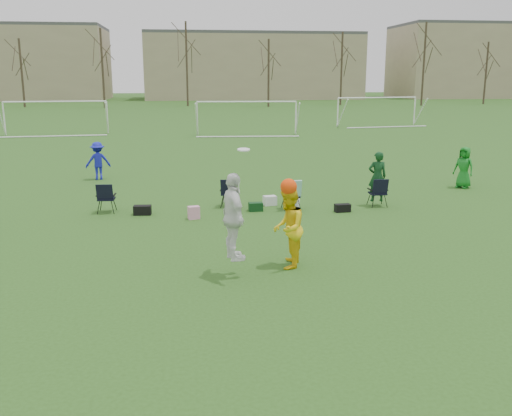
{
  "coord_description": "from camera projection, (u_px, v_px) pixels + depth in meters",
  "views": [
    {
      "loc": [
        -0.62,
        -10.21,
        4.37
      ],
      "look_at": [
        1.03,
        2.95,
        1.25
      ],
      "focal_mm": 40.0,
      "sensor_mm": 36.0,
      "label": 1
    }
  ],
  "objects": [
    {
      "name": "fielder_blue",
      "position": [
        98.0,
        161.0,
        24.07
      ],
      "size": [
        1.15,
        0.83,
        1.6
      ],
      "primitive_type": "imported",
      "rotation": [
        0.0,
        0.0,
        3.39
      ],
      "color": "#171CB2",
      "rests_on": "ground"
    },
    {
      "name": "tree_line",
      "position": [
        189.0,
        69.0,
        77.26
      ],
      "size": [
        110.28,
        3.28,
        11.4
      ],
      "color": "#382B21",
      "rests_on": "ground"
    },
    {
      "name": "building_row",
      "position": [
        223.0,
        65.0,
        103.1
      ],
      "size": [
        126.0,
        16.0,
        13.0
      ],
      "color": "tan",
      "rests_on": "ground"
    },
    {
      "name": "fielder_green_far",
      "position": [
        464.0,
        167.0,
        22.31
      ],
      "size": [
        0.88,
        0.94,
        1.62
      ],
      "primitive_type": "imported",
      "rotation": [
        0.0,
        0.0,
        -0.94
      ],
      "color": "#14731F",
      "rests_on": "ground"
    },
    {
      "name": "ground",
      "position": [
        222.0,
        308.0,
        10.94
      ],
      "size": [
        260.0,
        260.0,
        0.0
      ],
      "primitive_type": "plane",
      "color": "#295019",
      "rests_on": "ground"
    },
    {
      "name": "goal_right",
      "position": [
        377.0,
        103.0,
        49.14
      ],
      "size": [
        7.35,
        1.14,
        2.46
      ],
      "rotation": [
        0.0,
        0.0,
        0.14
      ],
      "color": "white",
      "rests_on": "ground"
    },
    {
      "name": "goal_left",
      "position": [
        56.0,
        108.0,
        42.12
      ],
      "size": [
        7.39,
        0.76,
        2.46
      ],
      "rotation": [
        0.0,
        0.0,
        0.09
      ],
      "color": "white",
      "rests_on": "ground"
    },
    {
      "name": "center_contest",
      "position": [
        264.0,
        222.0,
        12.71
      ],
      "size": [
        2.12,
        1.63,
        2.84
      ],
      "color": "white",
      "rests_on": "ground"
    },
    {
      "name": "sideline_setup",
      "position": [
        278.0,
        192.0,
        18.95
      ],
      "size": [
        9.64,
        2.07,
        1.85
      ],
      "color": "#103B1A",
      "rests_on": "ground"
    },
    {
      "name": "goal_mid",
      "position": [
        247.0,
        108.0,
        41.89
      ],
      "size": [
        7.4,
        0.63,
        2.46
      ],
      "rotation": [
        0.0,
        0.0,
        -0.07
      ],
      "color": "white",
      "rests_on": "ground"
    }
  ]
}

